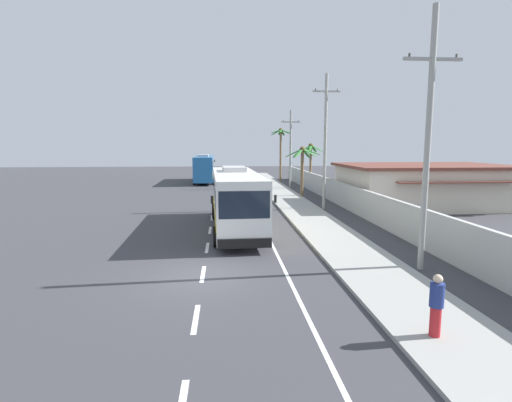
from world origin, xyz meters
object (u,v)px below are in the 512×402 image
Objects in this scene: motorcycle_beside_bus at (259,200)px; coach_bus_far_lane at (204,168)px; roadside_building at (423,185)px; palm_second at (302,160)px; utility_pole_far at (291,148)px; palm_nearest at (311,155)px; palm_third at (281,143)px; utility_pole_nearest at (428,138)px; coach_bus_foreground at (236,197)px; pedestrian_near_kerb at (436,304)px; utility_pole_mid at (325,140)px.

coach_bus_far_lane is at bearing 103.65° from motorcycle_beside_bus.
palm_second is at bearing 145.25° from roadside_building.
coach_bus_far_lane is 1.30× the size of utility_pole_far.
palm_nearest is at bearing -38.16° from coach_bus_far_lane.
palm_nearest is 9.29m from palm_third.
utility_pole_far is 1.72× the size of palm_nearest.
palm_third is at bearing 89.70° from palm_second.
utility_pole_nearest is 2.09× the size of palm_second.
coach_bus_foreground is 30.90m from palm_third.
pedestrian_near_kerb is 0.34× the size of palm_second.
coach_bus_far_lane is at bearing 96.25° from coach_bus_foreground.
palm_third reaches higher than coach_bus_far_lane.
utility_pole_nearest is at bearing -93.65° from palm_nearest.
motorcycle_beside_bus is 0.15× the size of roadside_building.
pedestrian_near_kerb is at bearing -96.64° from utility_pole_mid.
utility_pole_mid is (10.56, -23.90, 3.44)m from coach_bus_far_lane.
palm_third is at bearing 90.52° from utility_pole_far.
coach_bus_far_lane is at bearing 140.87° from utility_pole_far.
pedestrian_near_kerb is at bearing -92.97° from palm_third.
utility_pole_nearest is (5.15, -16.49, 4.66)m from motorcycle_beside_bus.
roadside_building is at bearing -49.57° from coach_bus_far_lane.
pedestrian_near_kerb is 0.23× the size of palm_third.
pedestrian_near_kerb reaches higher than motorcycle_beside_bus.
utility_pole_mid is (-0.12, 15.40, 0.10)m from utility_pole_nearest.
coach_bus_far_lane is (-3.38, 30.85, 0.06)m from coach_bus_foreground.
palm_nearest is (4.47, 35.23, 2.97)m from pedestrian_near_kerb.
utility_pole_far is at bearing 71.04° from motorcycle_beside_bus.
palm_nearest reaches higher than palm_second.
palm_second is (6.92, 14.42, 1.65)m from coach_bus_foreground.
palm_third is 23.80m from roadside_building.
roadside_building is (8.78, 1.19, -3.69)m from utility_pole_mid.
utility_pole_mid reaches higher than utility_pole_nearest.
motorcycle_beside_bus is at bearing 167.69° from utility_pole_mid.
palm_third is at bearing -82.98° from pedestrian_near_kerb.
pedestrian_near_kerb is 0.31× the size of palm_nearest.
palm_nearest reaches higher than coach_bus_foreground.
pedestrian_near_kerb is at bearing -79.83° from coach_bus_far_lane.
coach_bus_far_lane reaches higher than pedestrian_near_kerb.
utility_pole_nearest reaches higher than utility_pole_far.
pedestrian_near_kerb is 28.87m from palm_second.
motorcycle_beside_bus is 7.00m from utility_pole_mid.
motorcycle_beside_bus is at bearing 107.34° from utility_pole_nearest.
coach_bus_far_lane is at bearing -69.84° from pedestrian_near_kerb.
utility_pole_mid is 1.99× the size of palm_nearest.
utility_pole_far is (-0.11, 15.40, -0.71)m from utility_pole_mid.
utility_pole_far is at bearing 90.44° from utility_pole_nearest.
motorcycle_beside_bus is 15.08m from palm_nearest.
palm_nearest is (2.12, -1.37, -0.74)m from utility_pole_far.
coach_bus_foreground is at bearing -135.93° from utility_pole_mid.
utility_pole_mid reaches higher than utility_pole_far.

